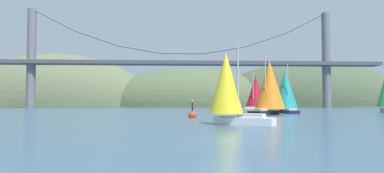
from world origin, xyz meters
name	(u,v)px	position (x,y,z in m)	size (l,w,h in m)	color
ground_plane	(226,140)	(0.00, 0.00, 0.00)	(360.00, 360.00, 0.00)	#385670
headland_left	(54,106)	(-55.00, 135.00, 0.00)	(85.49, 44.00, 46.03)	#5B6647
headland_center	(191,106)	(5.00, 135.00, 0.00)	(80.77, 44.00, 33.62)	#4C5B3D
headland_right	(311,106)	(60.00, 135.00, 0.00)	(88.90, 44.00, 41.24)	#425138
suspension_bridge	(182,61)	(0.00, 95.00, 15.49)	(134.29, 6.00, 32.67)	slate
sailboat_crimson_sail	(255,93)	(14.07, 51.43, 3.93)	(6.65, 7.99, 8.65)	#B7B2A8
sailboat_orange_sail	(269,86)	(13.02, 37.26, 4.74)	(8.10, 8.37, 9.88)	black
sailboat_yellow_sail	(228,86)	(2.27, 13.50, 3.63)	(6.61, 5.43, 7.77)	white
sailboat_teal_sail	(286,90)	(18.39, 45.07, 4.31)	(4.65, 8.01, 9.28)	#191E4C
channel_buoy	(192,115)	(-0.38, 27.70, 0.37)	(1.10, 1.10, 2.64)	red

